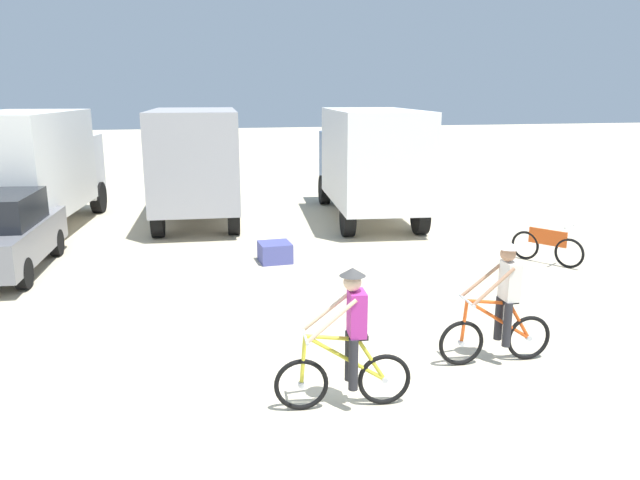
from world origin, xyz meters
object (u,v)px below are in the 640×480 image
box_truck_white_box (32,165)px  cyclist_orange_shirt (348,344)px  box_truck_grey_hauler (196,159)px  supply_crate (275,252)px  cyclist_cowboy_hat (501,307)px  box_truck_avon_van (369,158)px  bicycle_spare (547,247)px  sedan_parked (0,234)px

box_truck_white_box → cyclist_orange_shirt: box_truck_white_box is taller
box_truck_grey_hauler → supply_crate: size_ratio=9.64×
box_truck_grey_hauler → cyclist_cowboy_hat: (3.83, -11.50, -1.03)m
cyclist_orange_shirt → supply_crate: (0.20, 6.87, -0.62)m
cyclist_cowboy_hat → supply_crate: cyclist_cowboy_hat is taller
cyclist_cowboy_hat → cyclist_orange_shirt: bearing=-163.3°
box_truck_grey_hauler → supply_crate: 5.83m
box_truck_avon_van → bicycle_spare: 6.51m
box_truck_grey_hauler → box_truck_avon_van: size_ratio=0.99×
bicycle_spare → sedan_parked: bearing=170.2°
box_truck_grey_hauler → cyclist_orange_shirt: size_ratio=3.78×
cyclist_cowboy_hat → box_truck_white_box: bearing=127.7°
sedan_parked → cyclist_orange_shirt: (5.72, -7.35, -0.04)m
box_truck_grey_hauler → box_truck_white_box: bearing=-170.8°
box_truck_white_box → sedan_parked: bearing=-88.6°
box_truck_white_box → cyclist_cowboy_hat: bearing=-52.3°
box_truck_white_box → cyclist_cowboy_hat: size_ratio=3.84×
box_truck_avon_van → supply_crate: box_truck_avon_van is taller
box_truck_white_box → cyclist_orange_shirt: size_ratio=3.84×
box_truck_white_box → cyclist_orange_shirt: bearing=-63.2°
box_truck_grey_hauler → sedan_parked: 6.66m
sedan_parked → bicycle_spare: 12.15m
sedan_parked → bicycle_spare: bearing=-9.8°
box_truck_grey_hauler → sedan_parked: size_ratio=1.60×
sedan_parked → bicycle_spare: sedan_parked is taller
cyclist_cowboy_hat → bicycle_spare: (3.75, 4.52, -0.45)m
box_truck_grey_hauler → bicycle_spare: 10.41m
cyclist_orange_shirt → cyclist_cowboy_hat: 2.61m
box_truck_white_box → supply_crate: size_ratio=9.78×
bicycle_spare → box_truck_avon_van: bearing=112.5°
bicycle_spare → supply_crate: bicycle_spare is taller
sedan_parked → bicycle_spare: size_ratio=2.88×
box_truck_avon_van → sedan_parked: bearing=-158.4°
sedan_parked → box_truck_avon_van: bearing=21.6°
box_truck_white_box → bicycle_spare: 13.67m
box_truck_avon_van → sedan_parked: (-9.54, -3.78, -0.99)m
supply_crate → bicycle_spare: bearing=-14.8°
box_truck_grey_hauler → box_truck_avon_van: same height
cyclist_orange_shirt → bicycle_spare: (6.25, 5.28, -0.45)m
box_truck_avon_van → cyclist_cowboy_hat: box_truck_avon_van is taller
box_truck_white_box → sedan_parked: 4.29m
cyclist_orange_shirt → bicycle_spare: bearing=40.2°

